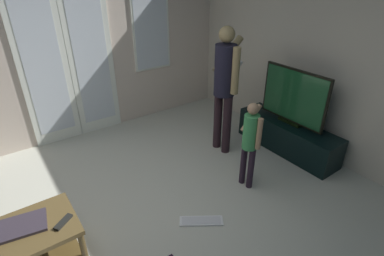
{
  "coord_description": "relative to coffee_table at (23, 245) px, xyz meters",
  "views": [
    {
      "loc": [
        -0.76,
        -2.06,
        2.28
      ],
      "look_at": [
        0.77,
        0.07,
        0.87
      ],
      "focal_mm": 28.02,
      "sensor_mm": 36.0,
      "label": 1
    }
  ],
  "objects": [
    {
      "name": "ground_plane",
      "position": [
        0.89,
        -0.06,
        -0.35
      ],
      "size": [
        5.53,
        4.62,
        0.02
      ],
      "primitive_type": "cube",
      "color": "#BAB9A9"
    },
    {
      "name": "wall_back_with_doors",
      "position": [
        0.94,
        2.21,
        1.07
      ],
      "size": [
        5.53,
        0.09,
        2.93
      ],
      "color": "beige",
      "rests_on": "ground_plane"
    },
    {
      "name": "wall_right_plain",
      "position": [
        3.62,
        -0.06,
        1.1
      ],
      "size": [
        0.06,
        4.62,
        2.9
      ],
      "color": "beige",
      "rests_on": "ground_plane"
    },
    {
      "name": "coffee_table",
      "position": [
        0.0,
        0.0,
        0.0
      ],
      "size": [
        0.85,
        0.56,
        0.48
      ],
      "color": "brown",
      "rests_on": "ground_plane"
    },
    {
      "name": "tv_stand",
      "position": [
        3.31,
        0.04,
        -0.14
      ],
      "size": [
        0.41,
        1.46,
        0.42
      ],
      "color": "black",
      "rests_on": "ground_plane"
    },
    {
      "name": "flat_screen_tv",
      "position": [
        3.31,
        0.04,
        0.45
      ],
      "size": [
        0.08,
        0.96,
        0.75
      ],
      "color": "black",
      "rests_on": "tv_stand"
    },
    {
      "name": "person_adult",
      "position": [
        2.59,
        0.59,
        0.67
      ],
      "size": [
        0.62,
        0.47,
        1.68
      ],
      "color": "black",
      "rests_on": "ground_plane"
    },
    {
      "name": "person_child",
      "position": [
        2.3,
        -0.19,
        0.28
      ],
      "size": [
        0.41,
        0.31,
        1.05
      ],
      "color": "#281C29",
      "rests_on": "ground_plane"
    },
    {
      "name": "loose_keyboard",
      "position": [
        1.51,
        -0.36,
        -0.33
      ],
      "size": [
        0.44,
        0.35,
        0.02
      ],
      "color": "white",
      "rests_on": "ground_plane"
    },
    {
      "name": "laptop_closed",
      "position": [
        0.04,
        0.05,
        0.14
      ],
      "size": [
        0.4,
        0.31,
        0.02
      ],
      "primitive_type": "cube",
      "rotation": [
        0.0,
        0.0,
        -0.17
      ],
      "color": "#302933",
      "rests_on": "coffee_table"
    },
    {
      "name": "dvd_remote_slim",
      "position": [
        0.31,
        -0.1,
        0.14
      ],
      "size": [
        0.17,
        0.14,
        0.02
      ],
      "primitive_type": "cube",
      "rotation": [
        0.0,
        0.0,
        0.62
      ],
      "color": "black",
      "rests_on": "coffee_table"
    }
  ]
}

